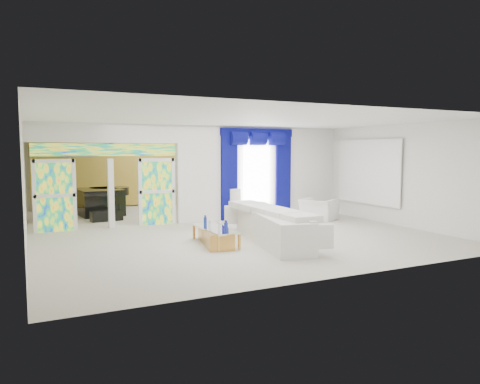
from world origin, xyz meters
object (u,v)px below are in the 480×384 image
console_table (244,213)px  armchair (319,209)px  white_sofa (271,227)px  grand_piano (99,202)px  coffee_table (215,236)px

console_table → armchair: bearing=-28.1°
white_sofa → grand_piano: (-3.11, 6.71, 0.09)m
console_table → grand_piano: (-4.09, 3.17, 0.24)m
white_sofa → armchair: 3.93m
armchair → console_table: bearing=32.7°
console_table → grand_piano: grand_piano is taller
coffee_table → grand_piano: (-1.76, 6.41, 0.26)m
coffee_table → console_table: (2.32, 3.24, 0.02)m
white_sofa → armchair: (3.11, 2.40, -0.02)m
coffee_table → armchair: bearing=25.2°
coffee_table → armchair: (4.46, 2.10, 0.15)m
coffee_table → console_table: 3.99m
console_table → armchair: size_ratio=1.22×
white_sofa → coffee_table: size_ratio=2.24×
coffee_table → console_table: size_ratio=1.34×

